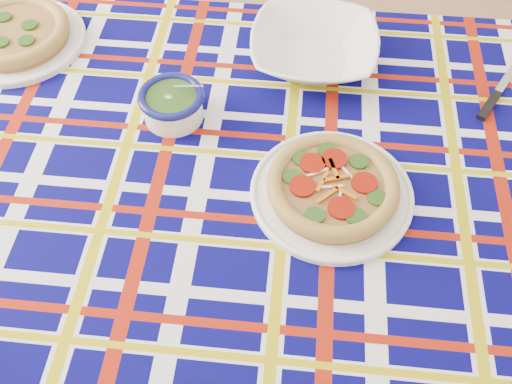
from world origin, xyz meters
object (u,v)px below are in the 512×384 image
(pesto_bowl, at_px, (172,103))
(serving_bowl, at_px, (314,49))
(dining_table, at_px, (245,200))
(main_focaccia_plate, at_px, (333,186))

(pesto_bowl, height_order, serving_bowl, pesto_bowl)
(pesto_bowl, bearing_deg, serving_bowl, 48.69)
(dining_table, distance_m, pesto_bowl, 0.25)
(serving_bowl, bearing_deg, main_focaccia_plate, -69.82)
(pesto_bowl, xyz_separation_m, serving_bowl, (0.23, 0.26, -0.01))
(dining_table, xyz_separation_m, serving_bowl, (0.04, 0.37, 0.12))
(main_focaccia_plate, height_order, pesto_bowl, pesto_bowl)
(pesto_bowl, bearing_deg, dining_table, -27.85)
(pesto_bowl, distance_m, serving_bowl, 0.35)
(dining_table, relative_size, serving_bowl, 6.70)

